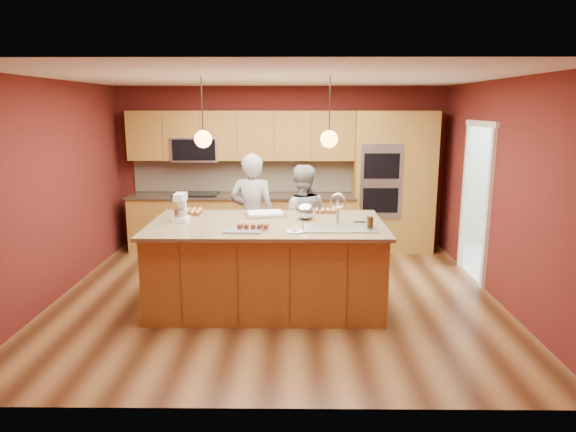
{
  "coord_description": "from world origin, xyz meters",
  "views": [
    {
      "loc": [
        0.2,
        -6.19,
        2.36
      ],
      "look_at": [
        0.14,
        -0.1,
        1.06
      ],
      "focal_mm": 32.0,
      "sensor_mm": 36.0,
      "label": 1
    }
  ],
  "objects_px": {
    "person_right": "(301,222)",
    "mixing_bowl": "(306,211)",
    "island": "(268,263)",
    "person_left": "(253,216)",
    "stand_mixer": "(181,209)"
  },
  "relations": [
    {
      "from": "person_right",
      "to": "mixing_bowl",
      "type": "bearing_deg",
      "value": 91.69
    },
    {
      "from": "island",
      "to": "person_left",
      "type": "height_order",
      "value": "person_left"
    },
    {
      "from": "mixing_bowl",
      "to": "island",
      "type": "bearing_deg",
      "value": -156.26
    },
    {
      "from": "mixing_bowl",
      "to": "person_left",
      "type": "bearing_deg",
      "value": 130.68
    },
    {
      "from": "person_left",
      "to": "mixing_bowl",
      "type": "bearing_deg",
      "value": 139.61
    },
    {
      "from": "island",
      "to": "stand_mixer",
      "type": "bearing_deg",
      "value": 175.46
    },
    {
      "from": "island",
      "to": "stand_mixer",
      "type": "relative_size",
      "value": 8.21
    },
    {
      "from": "stand_mixer",
      "to": "mixing_bowl",
      "type": "relative_size",
      "value": 1.35
    },
    {
      "from": "island",
      "to": "person_right",
      "type": "height_order",
      "value": "person_right"
    },
    {
      "from": "island",
      "to": "person_left",
      "type": "xyz_separation_m",
      "value": [
        -0.27,
        1.03,
        0.35
      ]
    },
    {
      "from": "person_right",
      "to": "mixing_bowl",
      "type": "distance_m",
      "value": 0.89
    },
    {
      "from": "person_left",
      "to": "stand_mixer",
      "type": "xyz_separation_m",
      "value": [
        -0.78,
        -0.94,
        0.29
      ]
    },
    {
      "from": "island",
      "to": "mixing_bowl",
      "type": "distance_m",
      "value": 0.77
    },
    {
      "from": "island",
      "to": "person_right",
      "type": "xyz_separation_m",
      "value": [
        0.41,
        1.03,
        0.28
      ]
    },
    {
      "from": "stand_mixer",
      "to": "mixing_bowl",
      "type": "height_order",
      "value": "stand_mixer"
    }
  ]
}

